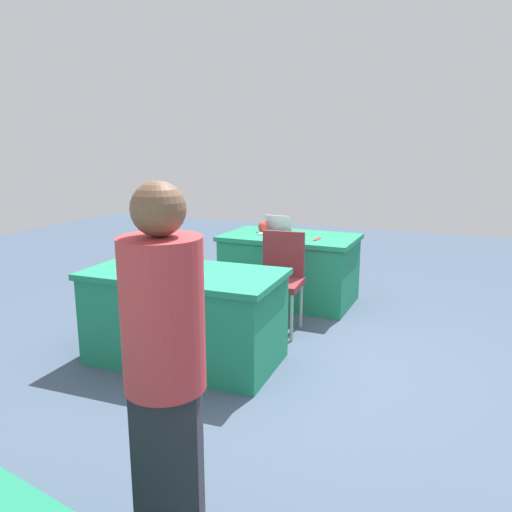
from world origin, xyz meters
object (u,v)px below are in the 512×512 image
object	(u,v)px
chair_tucked_right	(280,275)
scissors_red	(317,239)
laptop_silver	(275,230)
yarn_ball	(263,227)
person_attendee_browsing	(165,361)
table_foreground	(290,268)
table_mid_right	(185,316)

from	to	relation	value
chair_tucked_right	scissors_red	distance (m)	0.83
chair_tucked_right	laptop_silver	distance (m)	1.06
chair_tucked_right	laptop_silver	world-z (taller)	laptop_silver
chair_tucked_right	yarn_ball	distance (m)	1.17
scissors_red	yarn_ball	bearing A→B (deg)	-102.66
person_attendee_browsing	table_foreground	bearing A→B (deg)	-100.12
chair_tucked_right	table_mid_right	bearing A→B (deg)	59.61
table_foreground	person_attendee_browsing	world-z (taller)	person_attendee_browsing
chair_tucked_right	person_attendee_browsing	world-z (taller)	person_attendee_browsing
person_attendee_browsing	scissors_red	bearing A→B (deg)	-105.28
table_foreground	chair_tucked_right	xyz separation A→B (m)	(-0.21, 0.92, 0.17)
chair_tucked_right	yarn_ball	size ratio (longest dim) A/B	7.60
yarn_ball	table_mid_right	bearing A→B (deg)	92.30
person_attendee_browsing	yarn_ball	size ratio (longest dim) A/B	13.09
table_foreground	scissors_red	size ratio (longest dim) A/B	8.42
yarn_ball	laptop_silver	bearing A→B (deg)	167.70
table_foreground	yarn_ball	world-z (taller)	yarn_ball
table_foreground	laptop_silver	size ratio (longest dim) A/B	4.59
table_mid_right	scissors_red	world-z (taller)	scissors_red
table_mid_right	chair_tucked_right	size ratio (longest dim) A/B	1.70
person_attendee_browsing	laptop_silver	xyz separation A→B (m)	(0.91, -3.75, -0.11)
chair_tucked_right	scissors_red	xyz separation A→B (m)	(-0.15, -0.79, 0.23)
yarn_ball	chair_tucked_right	bearing A→B (deg)	119.83
table_foreground	person_attendee_browsing	size ratio (longest dim) A/B	0.91
table_foreground	chair_tucked_right	distance (m)	0.95
table_mid_right	chair_tucked_right	distance (m)	1.11
laptop_silver	scissors_red	world-z (taller)	laptop_silver
table_mid_right	person_attendee_browsing	bearing A→B (deg)	118.52
scissors_red	table_mid_right	bearing A→B (deg)	-16.90
table_foreground	yarn_ball	size ratio (longest dim) A/B	11.95
table_mid_right	laptop_silver	distance (m)	1.98
chair_tucked_right	scissors_red	bearing A→B (deg)	-104.92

